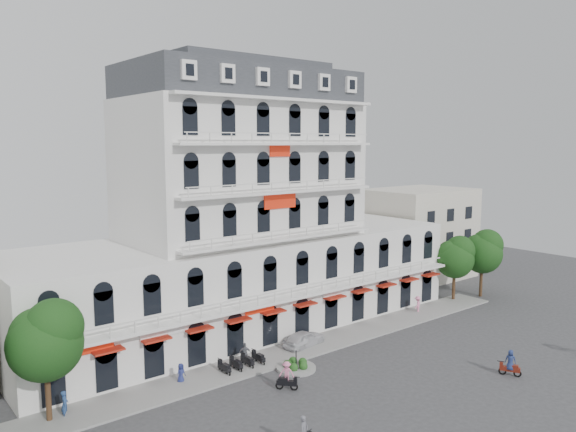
% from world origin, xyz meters
% --- Properties ---
extents(ground, '(120.00, 120.00, 0.00)m').
position_xyz_m(ground, '(0.00, 0.00, 0.00)').
color(ground, '#38383A').
rests_on(ground, ground).
extents(sidewalk, '(53.00, 4.00, 0.16)m').
position_xyz_m(sidewalk, '(0.00, 9.00, 0.08)').
color(sidewalk, gray).
rests_on(sidewalk, ground).
extents(main_building, '(45.00, 15.00, 25.80)m').
position_xyz_m(main_building, '(0.00, 18.00, 9.96)').
color(main_building, silver).
rests_on(main_building, ground).
extents(flank_building_east, '(14.00, 10.00, 12.00)m').
position_xyz_m(flank_building_east, '(30.00, 20.00, 6.00)').
color(flank_building_east, beige).
rests_on(flank_building_east, ground).
extents(traffic_island, '(3.20, 3.20, 1.60)m').
position_xyz_m(traffic_island, '(-3.00, 6.00, 0.26)').
color(traffic_island, gray).
rests_on(traffic_island, ground).
extents(parked_scooter_row, '(4.40, 1.80, 1.10)m').
position_xyz_m(parked_scooter_row, '(-6.35, 8.80, 0.00)').
color(parked_scooter_row, black).
rests_on(parked_scooter_row, ground).
extents(tree_west_inner, '(4.76, 4.76, 8.25)m').
position_xyz_m(tree_west_inner, '(-20.95, 9.48, 5.68)').
color(tree_west_inner, '#382314').
rests_on(tree_west_inner, ground).
extents(tree_east_inner, '(4.40, 4.37, 7.57)m').
position_xyz_m(tree_east_inner, '(24.05, 9.98, 5.21)').
color(tree_east_inner, '#382314').
rests_on(tree_east_inner, ground).
extents(tree_east_outer, '(4.65, 4.65, 8.05)m').
position_xyz_m(tree_east_outer, '(28.05, 8.98, 5.55)').
color(tree_east_outer, '#382314').
rests_on(tree_east_outer, ground).
extents(parked_car, '(4.56, 2.40, 1.48)m').
position_xyz_m(parked_car, '(0.83, 9.50, 0.74)').
color(parked_car, silver).
rests_on(parked_car, ground).
extents(rider_east, '(0.96, 1.58, 2.11)m').
position_xyz_m(rider_east, '(9.26, -5.43, 1.04)').
color(rider_east, maroon).
rests_on(rider_east, ground).
extents(rider_center, '(1.26, 1.35, 2.20)m').
position_xyz_m(rider_center, '(-5.93, 3.55, 1.16)').
color(rider_center, black).
rests_on(rider_center, ground).
extents(pedestrian_left, '(0.84, 0.65, 1.54)m').
position_xyz_m(pedestrian_left, '(-11.43, 9.50, 0.77)').
color(pedestrian_left, navy).
rests_on(pedestrian_left, ground).
extents(pedestrian_mid, '(1.14, 0.91, 1.81)m').
position_xyz_m(pedestrian_mid, '(-5.56, 9.50, 0.91)').
color(pedestrian_mid, slate).
rests_on(pedestrian_mid, ground).
extents(pedestrian_right, '(1.35, 1.07, 1.84)m').
position_xyz_m(pedestrian_right, '(16.83, 9.50, 0.92)').
color(pedestrian_right, pink).
rests_on(pedestrian_right, ground).
extents(pedestrian_far, '(0.66, 0.79, 1.86)m').
position_xyz_m(pedestrian_far, '(-20.00, 9.50, 0.93)').
color(pedestrian_far, navy).
rests_on(pedestrian_far, ground).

